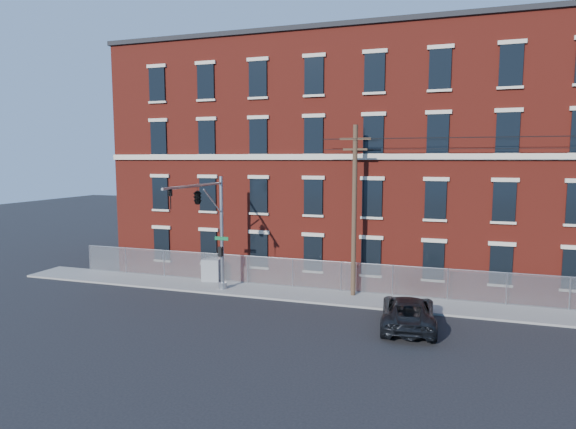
# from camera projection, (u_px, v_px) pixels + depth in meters

# --- Properties ---
(ground) EXTENTS (140.00, 140.00, 0.00)m
(ground) POSITION_uv_depth(u_px,v_px,m) (293.00, 324.00, 24.12)
(ground) COLOR black
(ground) RESTS_ON ground
(sidewalk) EXTENTS (65.00, 3.00, 0.12)m
(sidewalk) POSITION_uv_depth(u_px,v_px,m) (541.00, 315.00, 25.20)
(sidewalk) COLOR gray
(sidewalk) RESTS_ON ground
(mill_building) EXTENTS (55.30, 14.32, 16.30)m
(mill_building) POSITION_uv_depth(u_px,v_px,m) (523.00, 159.00, 32.73)
(mill_building) COLOR maroon
(mill_building) RESTS_ON ground
(chain_link_fence) EXTENTS (59.06, 0.06, 1.85)m
(chain_link_fence) POSITION_uv_depth(u_px,v_px,m) (538.00, 290.00, 26.32)
(chain_link_fence) COLOR #A5A8AD
(chain_link_fence) RESTS_ON ground
(traffic_signal_mast) EXTENTS (0.90, 6.75, 7.00)m
(traffic_signal_mast) POSITION_uv_depth(u_px,v_px,m) (204.00, 208.00, 27.40)
(traffic_signal_mast) COLOR #9EA0A5
(traffic_signal_mast) RESTS_ON ground
(utility_pole_near) EXTENTS (1.80, 0.28, 10.00)m
(utility_pole_near) POSITION_uv_depth(u_px,v_px,m) (354.00, 208.00, 28.21)
(utility_pole_near) COLOR #4C3726
(utility_pole_near) RESTS_ON ground
(pickup_truck) EXTENTS (2.89, 5.57, 1.50)m
(pickup_truck) POSITION_uv_depth(u_px,v_px,m) (408.00, 312.00, 23.60)
(pickup_truck) COLOR black
(pickup_truck) RESTS_ON ground
(utility_cabinet) EXTENTS (1.26, 0.80, 1.45)m
(utility_cabinet) POSITION_uv_depth(u_px,v_px,m) (211.00, 270.00, 32.00)
(utility_cabinet) COLOR gray
(utility_cabinet) RESTS_ON sidewalk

